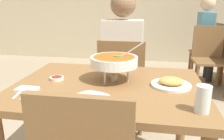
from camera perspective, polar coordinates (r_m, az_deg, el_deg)
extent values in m
cube|color=brown|center=(1.43, -1.01, -4.40)|extent=(1.16, 0.88, 0.04)
cylinder|color=brown|center=(2.05, -13.62, -9.16)|extent=(0.07, 0.07, 0.69)
cylinder|color=brown|center=(1.92, 17.09, -11.31)|extent=(0.07, 0.07, 0.69)
cube|color=brown|center=(2.28, 2.82, -3.52)|extent=(0.44, 0.44, 0.03)
cube|color=brown|center=(2.02, 2.23, 0.95)|extent=(0.42, 0.04, 0.45)
cylinder|color=brown|center=(2.53, 7.59, -7.07)|extent=(0.04, 0.04, 0.42)
cylinder|color=brown|center=(2.56, -0.98, -6.56)|extent=(0.04, 0.04, 0.42)
cylinder|color=brown|center=(2.18, 7.17, -11.04)|extent=(0.04, 0.04, 0.42)
cylinder|color=brown|center=(2.23, -2.80, -10.35)|extent=(0.04, 0.04, 0.42)
cylinder|color=#2D2D38|center=(2.37, 5.23, -8.26)|extent=(0.10, 0.10, 0.45)
cylinder|color=#2D2D38|center=(2.39, 0.41, -7.95)|extent=(0.10, 0.10, 0.45)
cube|color=#2D2D38|center=(2.24, 2.79, -1.89)|extent=(0.32, 0.32, 0.12)
cube|color=beige|center=(2.08, 2.64, 5.54)|extent=(0.36, 0.20, 0.50)
sphere|color=#846047|center=(2.04, 2.78, 16.06)|extent=(0.22, 0.22, 0.22)
cylinder|color=beige|center=(2.27, 7.27, 5.08)|extent=(0.08, 0.28, 0.08)
cylinder|color=beige|center=(2.31, -0.72, 5.39)|extent=(0.08, 0.28, 0.08)
cylinder|color=silver|center=(1.46, 4.00, -1.00)|extent=(0.01, 0.01, 0.10)
cylinder|color=silver|center=(1.55, -0.67, 0.10)|extent=(0.01, 0.01, 0.10)
cylinder|color=silver|center=(1.41, -1.80, -1.68)|extent=(0.01, 0.01, 0.10)
torus|color=silver|center=(1.46, 0.52, 1.05)|extent=(0.21, 0.21, 0.01)
cylinder|color=#B2B2B7|center=(1.48, 0.51, -2.01)|extent=(0.05, 0.05, 0.04)
cone|color=orange|center=(1.47, 0.51, -0.83)|extent=(0.02, 0.02, 0.04)
cylinder|color=white|center=(1.45, 0.52, 2.19)|extent=(0.30, 0.30, 0.06)
cylinder|color=#B75119|center=(1.44, 0.52, 3.15)|extent=(0.26, 0.26, 0.01)
ellipsoid|color=#388433|center=(1.44, 1.31, 3.46)|extent=(0.05, 0.03, 0.01)
cylinder|color=silver|center=(1.44, 4.19, 4.53)|extent=(0.18, 0.01, 0.13)
cylinder|color=white|center=(1.17, -5.57, -7.81)|extent=(0.24, 0.24, 0.01)
ellipsoid|color=white|center=(1.16, -5.60, -6.67)|extent=(0.15, 0.13, 0.04)
cylinder|color=white|center=(1.44, 14.47, -3.62)|extent=(0.24, 0.24, 0.01)
ellipsoid|color=tan|center=(1.43, 14.54, -2.66)|extent=(0.15, 0.13, 0.04)
cylinder|color=white|center=(1.54, -13.63, -2.03)|extent=(0.09, 0.09, 0.02)
cylinder|color=maroon|center=(1.54, -13.65, -1.71)|extent=(0.07, 0.07, 0.01)
cube|color=white|center=(1.41, -20.50, -4.57)|extent=(0.13, 0.09, 0.02)
cube|color=silver|center=(1.38, -22.22, -5.37)|extent=(0.04, 0.17, 0.01)
cube|color=silver|center=(1.35, -20.41, -5.57)|extent=(0.03, 0.17, 0.01)
cylinder|color=silver|center=(1.13, 21.76, -6.76)|extent=(0.07, 0.07, 0.13)
cylinder|color=#4C331E|center=(1.14, 21.65, -7.69)|extent=(0.06, 0.06, 0.08)
cylinder|color=brown|center=(3.80, 25.78, 1.62)|extent=(0.07, 0.07, 0.69)
cube|color=brown|center=(3.97, 22.48, 3.94)|extent=(0.49, 0.49, 0.03)
cube|color=brown|center=(4.00, 25.58, 7.18)|extent=(0.09, 0.42, 0.45)
cylinder|color=brown|center=(4.13, 18.82, 1.58)|extent=(0.04, 0.04, 0.42)
cylinder|color=brown|center=(3.78, 20.30, 0.08)|extent=(0.04, 0.04, 0.42)
cylinder|color=brown|center=(4.25, 23.75, 1.46)|extent=(0.04, 0.04, 0.42)
cylinder|color=brown|center=(3.91, 25.62, -0.01)|extent=(0.04, 0.04, 0.42)
cube|color=brown|center=(3.42, 23.24, 1.98)|extent=(0.46, 0.46, 0.03)
cube|color=brown|center=(3.56, 22.86, 6.53)|extent=(0.42, 0.06, 0.45)
cylinder|color=brown|center=(3.25, 20.43, -2.55)|extent=(0.04, 0.04, 0.42)
cylinder|color=brown|center=(3.61, 19.17, -0.59)|extent=(0.04, 0.04, 0.42)
cylinder|color=brown|center=(3.70, 24.93, -0.79)|extent=(0.04, 0.04, 0.42)
cylinder|color=#2D2D38|center=(3.91, 23.29, 0.49)|extent=(0.10, 0.10, 0.45)
cylinder|color=#2D2D38|center=(4.10, 22.67, 1.26)|extent=(0.10, 0.10, 0.45)
cube|color=#2D2D38|center=(3.93, 22.87, 4.91)|extent=(0.32, 0.32, 0.12)
cube|color=teal|center=(3.87, 22.22, 9.49)|extent=(0.20, 0.36, 0.50)
sphere|color=beige|center=(3.85, 22.85, 15.09)|extent=(0.22, 0.22, 0.22)
cylinder|color=teal|center=(3.77, 25.63, 8.16)|extent=(0.28, 0.08, 0.08)
cylinder|color=teal|center=(4.08, 24.45, 8.82)|extent=(0.28, 0.08, 0.08)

